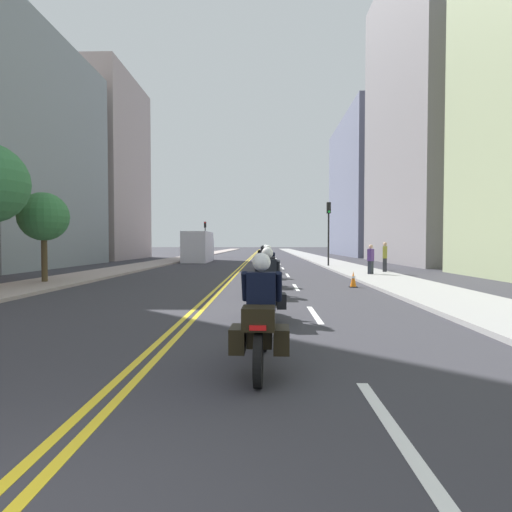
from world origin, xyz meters
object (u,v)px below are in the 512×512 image
motorcycle_3 (268,270)px  motorcycle_4 (266,265)px  pedestrian_0 (385,257)px  parked_truck (199,248)px  traffic_cone_0 (353,279)px  traffic_light_far (205,232)px  pedestrian_1 (371,260)px  street_tree_1 (44,217)px  motorcycle_1 (268,291)px  motorcycle_6 (266,259)px  motorcycle_0 (261,321)px  traffic_light_near (329,223)px  motorcycle_5 (263,262)px  motorcycle_2 (267,277)px

motorcycle_3 → motorcycle_4: motorcycle_3 is taller
pedestrian_0 → parked_truck: size_ratio=0.28×
traffic_cone_0 → motorcycle_4: bearing=129.0°
traffic_light_far → parked_truck: (1.80, -15.80, -1.95)m
pedestrian_1 → street_tree_1: street_tree_1 is taller
traffic_light_far → street_tree_1: (-1.29, -36.63, -0.37)m
motorcycle_1 → motorcycle_6: 17.85m
pedestrian_0 → pedestrian_1: bearing=-13.9°
traffic_light_far → street_tree_1: 36.66m
motorcycle_0 → motorcycle_6: motorcycle_6 is taller
motorcycle_1 → traffic_light_near: 20.79m
pedestrian_0 → motorcycle_5: bearing=-71.9°
street_tree_1 → motorcycle_2: bearing=-21.0°
motorcycle_3 → traffic_light_near: 13.93m
motorcycle_2 → traffic_light_far: bearing=99.7°
motorcycle_5 → street_tree_1: (-9.22, -6.69, 2.20)m
motorcycle_0 → traffic_cone_0: motorcycle_0 is taller
traffic_cone_0 → pedestrian_0: pedestrian_0 is taller
motorcycle_1 → motorcycle_2: bearing=88.1°
motorcycle_6 → motorcycle_0: bearing=-93.6°
motorcycle_4 → traffic_light_far: 34.32m
motorcycle_3 → motorcycle_6: motorcycle_3 is taller
motorcycle_0 → street_tree_1: 14.76m
motorcycle_0 → motorcycle_3: size_ratio=1.05×
traffic_light_near → parked_truck: (-10.87, 8.48, -1.96)m
motorcycle_6 → traffic_light_near: traffic_light_near is taller
motorcycle_0 → traffic_light_near: size_ratio=0.49×
motorcycle_5 → pedestrian_1: (5.73, -2.21, 0.22)m
traffic_light_far → street_tree_1: traffic_light_far is taller
motorcycle_3 → traffic_cone_0: 3.41m
traffic_cone_0 → traffic_light_near: 13.57m
motorcycle_2 → traffic_light_far: size_ratio=0.45×
traffic_light_far → motorcycle_5: bearing=-75.2°
motorcycle_5 → street_tree_1: 11.60m
motorcycle_3 → traffic_light_far: size_ratio=0.47×
motorcycle_1 → pedestrian_1: size_ratio=1.26×
motorcycle_4 → traffic_light_near: 10.37m
motorcycle_4 → street_tree_1: street_tree_1 is taller
motorcycle_0 → pedestrian_0: bearing=70.6°
traffic_light_near → traffic_light_far: bearing=117.6°
motorcycle_0 → traffic_light_far: (-8.04, 47.86, 2.55)m
parked_truck → motorcycle_2: bearing=-75.5°
traffic_light_near → pedestrian_0: traffic_light_near is taller
motorcycle_1 → traffic_light_far: size_ratio=0.46×
motorcycle_4 → street_tree_1: (-9.43, -3.39, 2.18)m
traffic_cone_0 → traffic_light_near: bearing=85.3°
motorcycle_1 → motorcycle_3: bearing=87.6°
street_tree_1 → pedestrian_1: bearing=16.7°
motorcycle_4 → pedestrian_1: size_ratio=1.35×
motorcycle_4 → street_tree_1: size_ratio=0.58×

